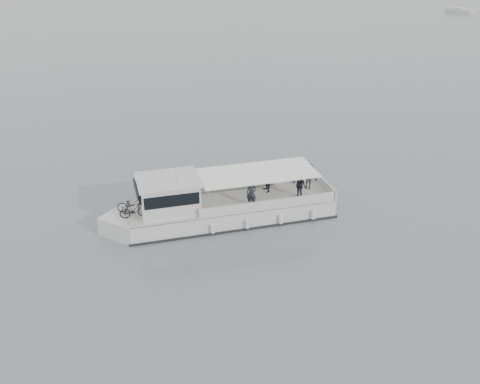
{
  "coord_description": "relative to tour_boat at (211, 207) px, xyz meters",
  "views": [
    {
      "loc": [
        -2.96,
        -27.07,
        14.0
      ],
      "look_at": [
        -5.28,
        -1.87,
        1.6
      ],
      "focal_mm": 40.0,
      "sensor_mm": 36.0,
      "label": 1
    }
  ],
  "objects": [
    {
      "name": "tour_boat",
      "position": [
        0.0,
        0.0,
        0.0
      ],
      "size": [
        12.25,
        6.8,
        5.25
      ],
      "rotation": [
        0.0,
        0.0,
        0.36
      ],
      "color": "silver",
      "rests_on": "ground"
    },
    {
      "name": "ground",
      "position": [
        6.8,
        2.26,
        -0.86
      ],
      "size": [
        1400.0,
        1400.0,
        0.0
      ],
      "primitive_type": "plane",
      "color": "#556064",
      "rests_on": "ground"
    }
  ]
}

